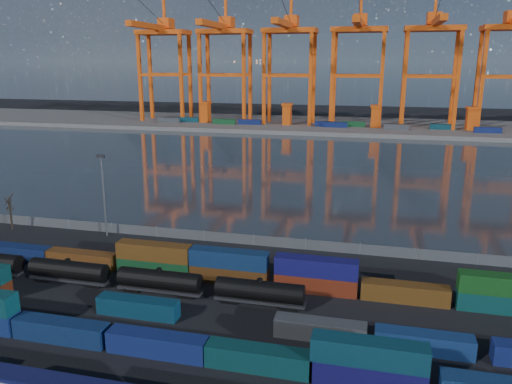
# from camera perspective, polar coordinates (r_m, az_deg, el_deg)

# --- Properties ---
(ground) EXTENTS (700.00, 700.00, 0.00)m
(ground) POSITION_cam_1_polar(r_m,az_deg,el_deg) (71.65, -5.90, -13.77)
(ground) COLOR black
(ground) RESTS_ON ground
(harbor_water) EXTENTS (700.00, 700.00, 0.00)m
(harbor_water) POSITION_cam_1_polar(r_m,az_deg,el_deg) (169.04, 6.08, 2.97)
(harbor_water) COLOR #273139
(harbor_water) RESTS_ON ground
(far_quay) EXTENTS (700.00, 70.00, 2.00)m
(far_quay) POSITION_cam_1_polar(r_m,az_deg,el_deg) (272.03, 9.16, 7.51)
(far_quay) COLOR #514F4C
(far_quay) RESTS_ON ground
(container_row_south) EXTENTS (140.45, 2.52, 5.36)m
(container_row_south) POSITION_cam_1_polar(r_m,az_deg,el_deg) (67.33, -19.12, -14.44)
(container_row_south) COLOR #383B3C
(container_row_south) RESTS_ON ground
(container_row_mid) EXTENTS (129.10, 2.36, 5.02)m
(container_row_mid) POSITION_cam_1_polar(r_m,az_deg,el_deg) (77.66, -20.80, -11.08)
(container_row_mid) COLOR #36393A
(container_row_mid) RESTS_ON ground
(container_row_north) EXTENTS (142.08, 2.55, 5.43)m
(container_row_north) POSITION_cam_1_polar(r_m,az_deg,el_deg) (77.06, 8.88, -9.91)
(container_row_north) COLOR navy
(container_row_north) RESTS_ON ground
(tanker_string) EXTENTS (90.79, 2.86, 4.09)m
(tanker_string) POSITION_cam_1_polar(r_m,az_deg,el_deg) (89.40, -24.76, -7.71)
(tanker_string) COLOR black
(tanker_string) RESTS_ON ground
(waterfront_fence) EXTENTS (160.12, 0.12, 2.20)m
(waterfront_fence) POSITION_cam_1_polar(r_m,az_deg,el_deg) (95.71, -0.29, -5.51)
(waterfront_fence) COLOR #595B5E
(waterfront_fence) RESTS_ON ground
(bare_tree) EXTENTS (2.04, 2.09, 7.83)m
(bare_tree) POSITION_cam_1_polar(r_m,az_deg,el_deg) (115.21, -26.26, -2.05)
(bare_tree) COLOR black
(bare_tree) RESTS_ON ground
(yard_light_mast) EXTENTS (1.60, 0.40, 16.60)m
(yard_light_mast) POSITION_cam_1_polar(r_m,az_deg,el_deg) (102.72, -17.03, 0.08)
(yard_light_mast) COLOR slate
(yard_light_mast) RESTS_ON ground
(gantry_cranes) EXTENTS (202.46, 52.71, 71.38)m
(gantry_cranes) POSITION_cam_1_polar(r_m,az_deg,el_deg) (264.06, 7.73, 16.65)
(gantry_cranes) COLOR #EF5310
(gantry_cranes) RESTS_ON ground
(quay_containers) EXTENTS (172.58, 10.99, 2.60)m
(quay_containers) POSITION_cam_1_polar(r_m,az_deg,el_deg) (258.54, 6.45, 7.75)
(quay_containers) COLOR navy
(quay_containers) RESTS_ON far_quay
(straddle_carriers) EXTENTS (140.00, 7.00, 11.10)m
(straddle_carriers) POSITION_cam_1_polar(r_m,az_deg,el_deg) (261.59, 8.48, 8.76)
(straddle_carriers) COLOR #EF5310
(straddle_carriers) RESTS_ON far_quay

